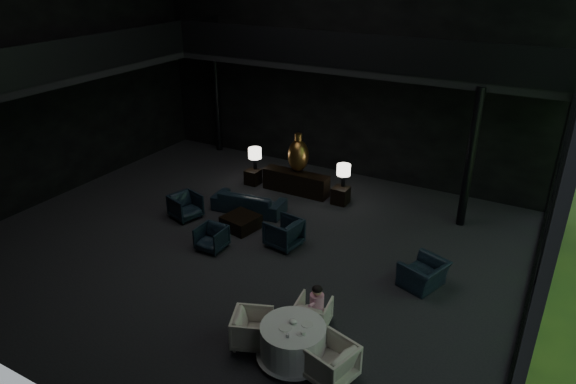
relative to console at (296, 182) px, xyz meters
The scene contains 34 objects.
floor 3.63m from the console, 83.84° to the right, with size 14.00×12.00×0.02m, color black.
wall_back 4.38m from the console, 80.83° to the left, with size 14.00×0.04×8.00m, color black.
wall_front 10.27m from the console, 87.68° to the right, with size 14.00×0.04×8.00m, color black.
wall_left 8.36m from the console, 151.46° to the right, with size 0.04×12.00×8.00m, color black.
curtain_wall 8.95m from the console, 26.10° to the right, with size 0.20×12.00×8.00m, color black, non-canonical shape.
mezzanine_left 7.60m from the console, 147.35° to the right, with size 2.00×12.00×0.25m, color black.
mezzanine_back 4.15m from the console, 45.34° to the left, with size 12.00×2.00×0.25m, color black.
railing_left 7.23m from the console, 142.06° to the right, with size 0.06×12.00×1.00m, color black.
railing_back 4.48m from the console, 16.25° to the left, with size 12.00×0.06×1.00m, color black.
column_nw 5.33m from the console, 155.47° to the left, with size 0.24×0.24×4.00m, color black.
column_ne 5.46m from the console, ahead, with size 0.24×0.24×4.00m, color black.
console is the anchor object (origin of this frame).
bronze_urn 0.91m from the console, 90.00° to the left, with size 0.68×0.68×1.26m.
side_table_left 1.61m from the console, behind, with size 0.45×0.45×0.50m, color black.
table_lamp_left 1.74m from the console, behind, with size 0.44×0.44×0.73m.
side_table_right 1.60m from the console, ahead, with size 0.48×0.48×0.53m, color black.
table_lamp_right 1.75m from the console, ahead, with size 0.42×0.42×0.71m.
sofa 1.97m from the console, 107.80° to the right, with size 2.29×0.67×0.90m, color black.
lounge_armchair_west 3.72m from the console, 122.28° to the right, with size 0.83×0.77×0.85m, color black.
lounge_armchair_east 3.41m from the console, 67.04° to the right, with size 0.91×0.85×0.93m, color black.
lounge_armchair_south 4.23m from the console, 93.24° to the right, with size 0.65×0.61×0.67m, color black.
window_armchair 5.98m from the console, 31.79° to the right, with size 0.93×0.60×0.81m, color black.
coffee_table 2.92m from the console, 93.84° to the right, with size 0.88×0.88×0.39m, color black.
dining_table 7.62m from the console, 62.05° to the right, with size 1.42×1.42×0.75m.
dining_chair_north 6.65m from the console, 58.50° to the right, with size 0.60×0.57×0.62m, color silver.
dining_chair_east 8.15m from the console, 57.26° to the right, with size 0.89×0.83×0.91m, color silver.
dining_chair_west 7.27m from the console, 68.41° to the right, with size 0.76×0.71×0.78m, color white.
child 6.80m from the console, 58.05° to the right, with size 0.29×0.29×0.62m.
plate_a 7.67m from the console, 63.14° to the right, with size 0.24×0.24×0.02m, color white.
plate_b 7.57m from the console, 60.06° to the right, with size 0.22×0.22×0.02m, color white.
saucer 7.83m from the console, 61.03° to the right, with size 0.15×0.15×0.01m, color white.
coffee_cup 7.84m from the console, 60.69° to the right, with size 0.09×0.09×0.07m, color white.
cereal_bowl 7.52m from the console, 62.10° to the right, with size 0.15×0.15×0.08m, color white.
cream_pot 7.91m from the console, 62.77° to the right, with size 0.06×0.06×0.08m, color #99999E.
Camera 1 is at (6.83, -9.86, 7.08)m, focal length 32.00 mm.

